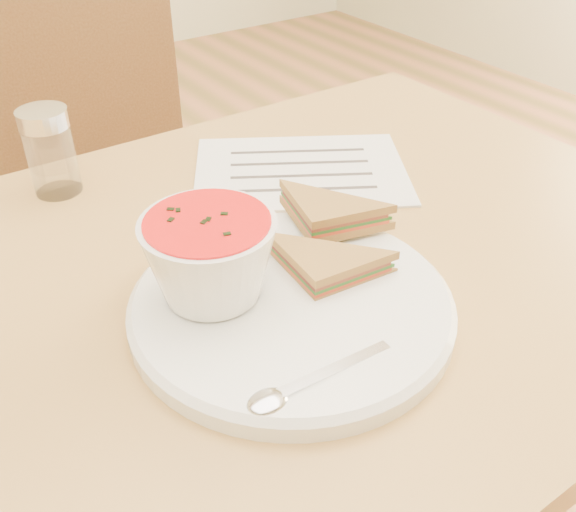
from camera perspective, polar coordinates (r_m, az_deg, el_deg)
dining_table at (r=0.94m, az=-1.52°, el=-19.22°), size 1.00×0.70×0.75m
chair_far at (r=1.17m, az=-16.84°, el=-0.09°), size 0.52×0.52×0.99m
plate at (r=0.60m, az=0.30°, el=-4.49°), size 0.35×0.35×0.02m
soup_bowl at (r=0.58m, az=-6.90°, el=-0.52°), size 0.13×0.13×0.08m
sandwich_half_a at (r=0.58m, az=2.43°, el=-3.42°), size 0.10×0.10×0.03m
sandwich_half_b at (r=0.64m, az=2.12°, el=1.89°), size 0.12×0.12×0.03m
spoon at (r=0.52m, az=3.08°, el=-10.55°), size 0.17×0.04×0.01m
paper_menu at (r=0.84m, az=1.13°, el=7.62°), size 0.34×0.31×0.00m
condiment_shaker at (r=0.82m, az=-20.36°, el=8.67°), size 0.07×0.07×0.11m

